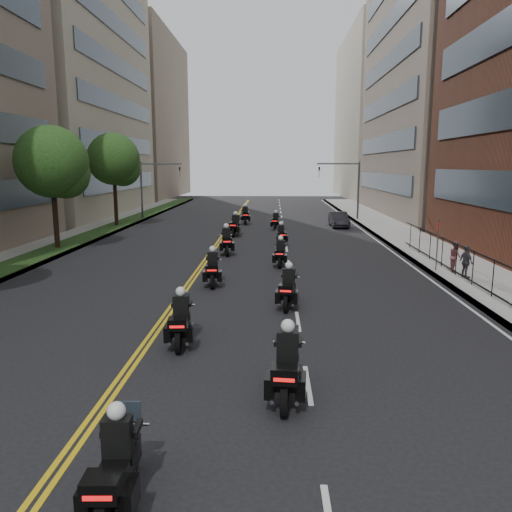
{
  "coord_description": "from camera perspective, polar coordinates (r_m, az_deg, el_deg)",
  "views": [
    {
      "loc": [
        2.32,
        -6.45,
        5.29
      ],
      "look_at": [
        1.63,
        13.83,
        1.57
      ],
      "focal_mm": 35.0,
      "sensor_mm": 36.0,
      "label": 1
    }
  ],
  "objects": [
    {
      "name": "building_right_tan",
      "position": [
        58.54,
        22.34,
        19.19
      ],
      "size": [
        15.11,
        28.0,
        30.0
      ],
      "color": "#806C5D",
      "rests_on": "ground"
    },
    {
      "name": "motorcycle_5",
      "position": [
        26.37,
        2.81,
        0.21
      ],
      "size": [
        0.57,
        2.19,
        1.62
      ],
      "rotation": [
        0.0,
        0.0,
        -0.07
      ],
      "color": "black",
      "rests_on": "ground"
    },
    {
      "name": "pedestrian_b",
      "position": [
        26.05,
        21.86,
        -0.05
      ],
      "size": [
        0.68,
        0.82,
        1.52
      ],
      "primitive_type": "imported",
      "rotation": [
        0.0,
        0.0,
        1.41
      ],
      "color": "brown",
      "rests_on": "sidewalk_right"
    },
    {
      "name": "street_trees",
      "position": [
        28.4,
        -26.47,
        8.99
      ],
      "size": [
        4.4,
        38.4,
        7.98
      ],
      "color": "#321D16",
      "rests_on": "ground"
    },
    {
      "name": "sidewalk_right",
      "position": [
        33.32,
        18.83,
        0.82
      ],
      "size": [
        4.0,
        90.0,
        0.15
      ],
      "primitive_type": "cube",
      "color": "gray",
      "rests_on": "ground"
    },
    {
      "name": "sidewalk_left",
      "position": [
        34.95,
        -22.25,
        1.02
      ],
      "size": [
        4.0,
        90.0,
        0.15
      ],
      "primitive_type": "cube",
      "color": "gray",
      "rests_on": "ground"
    },
    {
      "name": "building_left_mid",
      "position": [
        60.77,
        -23.22,
        20.69
      ],
      "size": [
        16.11,
        28.0,
        34.0
      ],
      "color": "#A69C86",
      "rests_on": "ground"
    },
    {
      "name": "motorcycle_1",
      "position": [
        11.6,
        3.56,
        -12.75
      ],
      "size": [
        0.68,
        2.52,
        1.86
      ],
      "rotation": [
        0.0,
        0.0,
        -0.09
      ],
      "color": "black",
      "rests_on": "ground"
    },
    {
      "name": "motorcycle_10",
      "position": [
        45.21,
        -1.25,
        4.59
      ],
      "size": [
        0.71,
        2.5,
        1.85
      ],
      "rotation": [
        0.0,
        0.0,
        0.1
      ],
      "color": "black",
      "rests_on": "ground"
    },
    {
      "name": "motorcycle_2",
      "position": [
        15.08,
        -8.58,
        -7.51
      ],
      "size": [
        0.61,
        2.36,
        1.74
      ],
      "rotation": [
        0.0,
        0.0,
        0.07
      ],
      "color": "black",
      "rests_on": "ground"
    },
    {
      "name": "motorcycle_3",
      "position": [
        18.78,
        3.71,
        -3.85
      ],
      "size": [
        0.71,
        2.33,
        1.72
      ],
      "rotation": [
        0.0,
        0.0,
        -0.13
      ],
      "color": "black",
      "rests_on": "ground"
    },
    {
      "name": "pedestrian_c",
      "position": [
        24.82,
        22.89,
        -0.63
      ],
      "size": [
        0.58,
        0.95,
        1.5
      ],
      "primitive_type": "imported",
      "rotation": [
        0.0,
        0.0,
        1.83
      ],
      "color": "#3B3A41",
      "rests_on": "sidewalk_right"
    },
    {
      "name": "traffic_signal_left",
      "position": [
        49.91,
        -11.91,
        8.33
      ],
      "size": [
        4.09,
        0.2,
        5.6
      ],
      "color": "#3F3F44",
      "rests_on": "ground"
    },
    {
      "name": "grass_strip",
      "position": [
        34.62,
        -21.06,
        1.18
      ],
      "size": [
        2.0,
        90.0,
        0.04
      ],
      "primitive_type": "cube",
      "color": "#133514",
      "rests_on": "sidewalk_left"
    },
    {
      "name": "motorcycle_6",
      "position": [
        29.87,
        -3.4,
        1.58
      ],
      "size": [
        0.75,
        2.5,
        1.85
      ],
      "rotation": [
        0.0,
        0.0,
        0.13
      ],
      "color": "black",
      "rests_on": "ground"
    },
    {
      "name": "motorcycle_8",
      "position": [
        37.6,
        -2.39,
        3.41
      ],
      "size": [
        0.69,
        2.52,
        1.86
      ],
      "rotation": [
        0.0,
        0.0,
        -0.09
      ],
      "color": "black",
      "rests_on": "ground"
    },
    {
      "name": "motorcycle_0",
      "position": [
        8.63,
        -15.64,
        -22.34
      ],
      "size": [
        0.54,
        2.31,
        1.7
      ],
      "rotation": [
        0.0,
        0.0,
        0.04
      ],
      "color": "black",
      "rests_on": "ground"
    },
    {
      "name": "motorcycle_9",
      "position": [
        41.53,
        2.26,
        3.93
      ],
      "size": [
        0.6,
        2.16,
        1.59
      ],
      "rotation": [
        0.0,
        0.0,
        -0.1
      ],
      "color": "black",
      "rests_on": "ground"
    },
    {
      "name": "building_left_far",
      "position": [
        88.22,
        -14.55,
        15.07
      ],
      "size": [
        16.0,
        28.0,
        26.0
      ],
      "primitive_type": "cube",
      "color": "#806C5D",
      "rests_on": "ground"
    },
    {
      "name": "motorcycle_7",
      "position": [
        33.51,
        2.88,
        2.34
      ],
      "size": [
        0.63,
        2.09,
        1.55
      ],
      "rotation": [
        0.0,
        0.0,
        0.13
      ],
      "color": "black",
      "rests_on": "ground"
    },
    {
      "name": "motorcycle_4",
      "position": [
        22.23,
        -4.98,
        -1.59
      ],
      "size": [
        0.63,
        2.37,
        1.75
      ],
      "rotation": [
        0.0,
        0.0,
        0.08
      ],
      "color": "black",
      "rests_on": "ground"
    },
    {
      "name": "iron_fence",
      "position": [
        20.86,
        26.53,
        -2.87
      ],
      "size": [
        0.05,
        28.0,
        1.5
      ],
      "color": "black",
      "rests_on": "sidewalk_right"
    },
    {
      "name": "building_right_far",
      "position": [
        86.95,
        15.24,
        15.11
      ],
      "size": [
        15.0,
        28.0,
        26.0
      ],
      "primitive_type": "cube",
      "color": "#A69C86",
      "rests_on": "ground"
    },
    {
      "name": "traffic_signal_right",
      "position": [
        49.01,
        10.55,
        8.34
      ],
      "size": [
        4.09,
        0.2,
        5.6
      ],
      "color": "#3F3F44",
      "rests_on": "ground"
    },
    {
      "name": "parked_sedan",
      "position": [
        43.71,
        9.44,
        4.14
      ],
      "size": [
        1.46,
        3.97,
        1.3
      ],
      "primitive_type": "imported",
      "rotation": [
        0.0,
        0.0,
        0.02
      ],
      "color": "black",
      "rests_on": "ground"
    }
  ]
}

